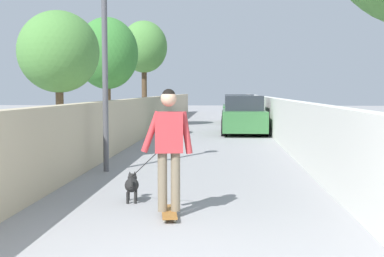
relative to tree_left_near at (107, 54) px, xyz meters
name	(u,v)px	position (x,y,z in m)	size (l,w,h in m)	color
ground_plane	(208,137)	(1.00, -3.56, -3.04)	(80.00, 80.00, 0.00)	gray
wall_left	(132,121)	(-1.00, -1.05, -2.30)	(48.00, 0.30, 1.47)	tan
fence_right	(283,121)	(-1.00, -6.08, -2.31)	(48.00, 0.30, 1.46)	silver
tree_left_near	(107,54)	(0.00, 0.00, 0.00)	(2.20, 2.20, 4.32)	brown
tree_left_far	(59,52)	(-5.50, -0.11, -0.37)	(1.97, 1.97, 3.68)	brown
tree_left_distant	(144,48)	(6.00, -0.35, 0.73)	(2.19, 2.19, 5.02)	#473523
lamp_post	(104,30)	(-6.93, -1.60, -0.02)	(0.36, 0.36, 4.43)	#4C4C51
skateboard	(169,212)	(-10.73, -3.39, -2.97)	(0.82, 0.31, 0.08)	brown
person_skateboarder	(169,140)	(-10.73, -3.39, -1.97)	(0.27, 0.72, 1.69)	#726651
dog	(132,184)	(-9.81, -2.70, -2.77)	(1.20, 0.83, 1.06)	black
car_near	(243,116)	(2.87, -4.93, -2.32)	(4.14, 1.80, 1.54)	#336B38
car_far	(239,110)	(9.38, -4.93, -2.32)	(4.31, 1.80, 1.54)	#336B38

